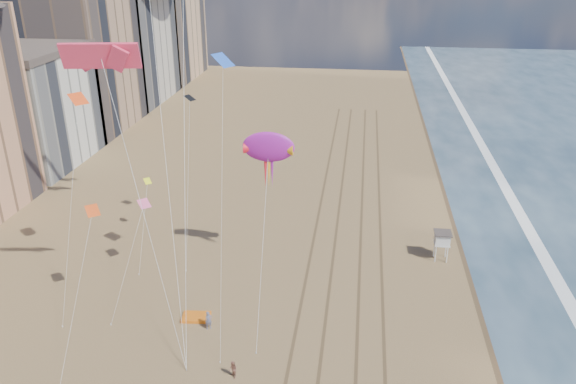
% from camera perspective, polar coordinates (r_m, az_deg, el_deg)
% --- Properties ---
extents(wet_sand, '(260.00, 260.00, 0.00)m').
position_cam_1_polar(wet_sand, '(69.04, 20.01, -3.58)').
color(wet_sand, '#42301E').
rests_on(wet_sand, ground).
extents(foam, '(260.00, 260.00, 0.00)m').
position_cam_1_polar(foam, '(70.11, 23.36, -3.71)').
color(foam, white).
rests_on(foam, ground).
extents(tracks, '(7.68, 120.00, 0.01)m').
position_cam_1_polar(tracks, '(58.47, 5.87, -7.27)').
color(tracks, brown).
rests_on(tracks, ground).
extents(buildings, '(34.72, 131.35, 29.00)m').
position_cam_1_polar(buildings, '(100.22, -22.30, 12.55)').
color(buildings, '#C6B284').
rests_on(buildings, ground).
extents(lifeguard_stand, '(1.76, 1.76, 3.17)m').
position_cam_1_polar(lifeguard_stand, '(59.89, 15.40, -4.59)').
color(lifeguard_stand, silver).
rests_on(lifeguard_stand, ground).
extents(grounded_kite, '(2.57, 1.78, 0.28)m').
position_cam_1_polar(grounded_kite, '(51.04, -9.30, -12.43)').
color(grounded_kite, orange).
rests_on(grounded_kite, ground).
extents(show_kite, '(4.67, 6.91, 17.57)m').
position_cam_1_polar(show_kite, '(51.63, -2.00, 4.55)').
color(show_kite, '#9A1797').
rests_on(show_kite, ground).
extents(kite_flyer_a, '(0.73, 0.68, 1.67)m').
position_cam_1_polar(kite_flyer_a, '(49.32, -8.07, -12.78)').
color(kite_flyer_a, slate).
rests_on(kite_flyer_a, ground).
extents(kite_flyer_b, '(0.88, 0.89, 1.45)m').
position_cam_1_polar(kite_flyer_b, '(44.49, -5.61, -17.53)').
color(kite_flyer_b, '#965F4C').
rests_on(kite_flyer_b, ground).
extents(small_kites, '(15.01, 16.43, 16.12)m').
position_cam_1_polar(small_kites, '(50.26, -14.44, 5.79)').
color(small_kites, black).
rests_on(small_kites, ground).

